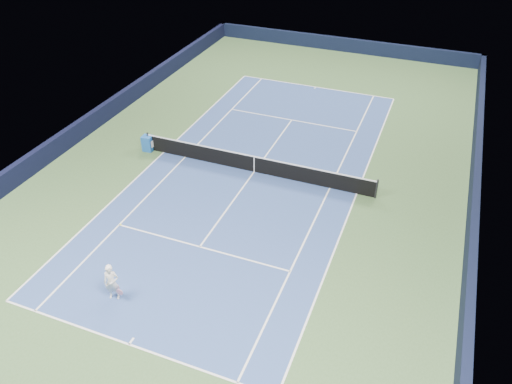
% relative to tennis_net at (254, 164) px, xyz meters
% --- Properties ---
extents(ground, '(40.00, 40.00, 0.00)m').
position_rel_tennis_net_xyz_m(ground, '(0.00, 0.00, -0.50)').
color(ground, '#3A5830').
rests_on(ground, ground).
extents(wall_far, '(22.00, 0.35, 1.10)m').
position_rel_tennis_net_xyz_m(wall_far, '(0.00, 19.82, 0.05)').
color(wall_far, black).
rests_on(wall_far, ground).
extents(wall_right, '(0.35, 40.00, 1.10)m').
position_rel_tennis_net_xyz_m(wall_right, '(10.82, 0.00, 0.05)').
color(wall_right, black).
rests_on(wall_right, ground).
extents(wall_left, '(0.35, 40.00, 1.10)m').
position_rel_tennis_net_xyz_m(wall_left, '(-10.82, 0.00, 0.05)').
color(wall_left, black).
rests_on(wall_left, ground).
extents(court_surface, '(10.97, 23.77, 0.01)m').
position_rel_tennis_net_xyz_m(court_surface, '(0.00, 0.00, -0.50)').
color(court_surface, navy).
rests_on(court_surface, ground).
extents(baseline_far, '(10.97, 0.08, 0.00)m').
position_rel_tennis_net_xyz_m(baseline_far, '(0.00, 11.88, -0.50)').
color(baseline_far, white).
rests_on(baseline_far, ground).
extents(baseline_near, '(10.97, 0.08, 0.00)m').
position_rel_tennis_net_xyz_m(baseline_near, '(0.00, -11.88, -0.50)').
color(baseline_near, white).
rests_on(baseline_near, ground).
extents(sideline_doubles_right, '(0.08, 23.77, 0.00)m').
position_rel_tennis_net_xyz_m(sideline_doubles_right, '(5.49, 0.00, -0.50)').
color(sideline_doubles_right, white).
rests_on(sideline_doubles_right, ground).
extents(sideline_doubles_left, '(0.08, 23.77, 0.00)m').
position_rel_tennis_net_xyz_m(sideline_doubles_left, '(-5.49, 0.00, -0.50)').
color(sideline_doubles_left, white).
rests_on(sideline_doubles_left, ground).
extents(sideline_singles_right, '(0.08, 23.77, 0.00)m').
position_rel_tennis_net_xyz_m(sideline_singles_right, '(4.12, 0.00, -0.50)').
color(sideline_singles_right, white).
rests_on(sideline_singles_right, ground).
extents(sideline_singles_left, '(0.08, 23.77, 0.00)m').
position_rel_tennis_net_xyz_m(sideline_singles_left, '(-4.12, 0.00, -0.50)').
color(sideline_singles_left, white).
rests_on(sideline_singles_left, ground).
extents(service_line_far, '(8.23, 0.08, 0.00)m').
position_rel_tennis_net_xyz_m(service_line_far, '(0.00, 6.40, -0.50)').
color(service_line_far, white).
rests_on(service_line_far, ground).
extents(service_line_near, '(8.23, 0.08, 0.00)m').
position_rel_tennis_net_xyz_m(service_line_near, '(0.00, -6.40, -0.50)').
color(service_line_near, white).
rests_on(service_line_near, ground).
extents(center_service_line, '(0.08, 12.80, 0.00)m').
position_rel_tennis_net_xyz_m(center_service_line, '(0.00, 0.00, -0.50)').
color(center_service_line, white).
rests_on(center_service_line, ground).
extents(center_mark_far, '(0.08, 0.30, 0.00)m').
position_rel_tennis_net_xyz_m(center_mark_far, '(0.00, 11.73, -0.50)').
color(center_mark_far, white).
rests_on(center_mark_far, ground).
extents(center_mark_near, '(0.08, 0.30, 0.00)m').
position_rel_tennis_net_xyz_m(center_mark_near, '(0.00, -11.73, -0.50)').
color(center_mark_near, white).
rests_on(center_mark_near, ground).
extents(tennis_net, '(12.90, 0.10, 1.07)m').
position_rel_tennis_net_xyz_m(tennis_net, '(0.00, 0.00, 0.00)').
color(tennis_net, black).
rests_on(tennis_net, ground).
extents(sponsor_cube, '(0.62, 0.53, 0.90)m').
position_rel_tennis_net_xyz_m(sponsor_cube, '(-6.40, -0.10, -0.05)').
color(sponsor_cube, '#1D5AB0').
rests_on(sponsor_cube, ground).
extents(tennis_player, '(0.80, 1.31, 2.90)m').
position_rel_tennis_net_xyz_m(tennis_player, '(-1.72, -10.20, 0.31)').
color(tennis_player, white).
rests_on(tennis_player, ground).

